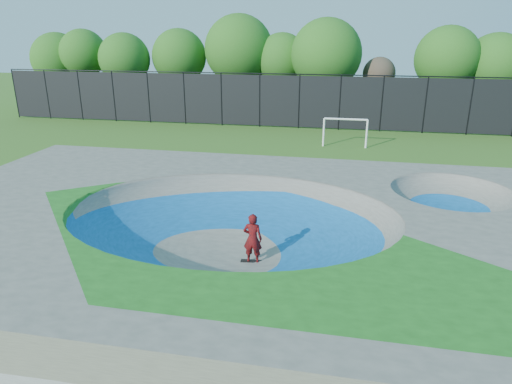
# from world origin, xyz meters

# --- Properties ---
(ground) EXTENTS (120.00, 120.00, 0.00)m
(ground) POSITION_xyz_m (0.00, 0.00, 0.00)
(ground) COLOR #345F1A
(ground) RESTS_ON ground
(skate_deck) EXTENTS (22.00, 14.00, 1.50)m
(skate_deck) POSITION_xyz_m (0.00, 0.00, 0.75)
(skate_deck) COLOR gray
(skate_deck) RESTS_ON ground
(skater) EXTENTS (0.62, 0.42, 1.67)m
(skater) POSITION_xyz_m (0.86, -0.61, 0.84)
(skater) COLOR #AE0F0D
(skater) RESTS_ON ground
(skateboard) EXTENTS (0.79, 0.28, 0.05)m
(skateboard) POSITION_xyz_m (0.86, -0.61, 0.03)
(skateboard) COLOR black
(skateboard) RESTS_ON ground
(soccer_goal) EXTENTS (2.79, 0.12, 1.84)m
(soccer_goal) POSITION_xyz_m (3.51, 15.61, 1.27)
(soccer_goal) COLOR white
(soccer_goal) RESTS_ON ground
(fence) EXTENTS (48.09, 0.09, 4.04)m
(fence) POSITION_xyz_m (0.00, 21.00, 2.10)
(fence) COLOR black
(fence) RESTS_ON ground
(treeline) EXTENTS (53.09, 7.37, 8.44)m
(treeline) POSITION_xyz_m (2.08, 25.82, 5.00)
(treeline) COLOR #4E3D27
(treeline) RESTS_ON ground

